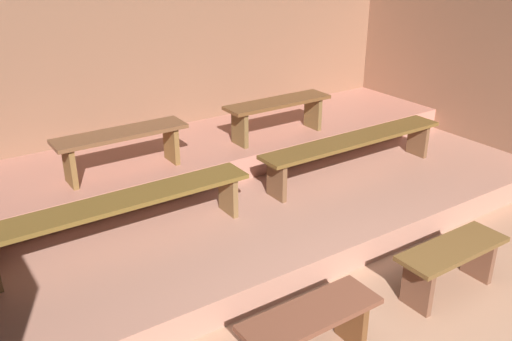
{
  "coord_description": "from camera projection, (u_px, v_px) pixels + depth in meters",
  "views": [
    {
      "loc": [
        -2.54,
        -1.36,
        2.59
      ],
      "look_at": [
        0.22,
        2.71,
        0.44
      ],
      "focal_mm": 38.67,
      "sensor_mm": 36.0,
      "label": 1
    }
  ],
  "objects": [
    {
      "name": "ground",
      "position": [
        272.0,
        245.0,
        5.02
      ],
      "size": [
        7.13,
        5.08,
        0.08
      ],
      "primitive_type": "cube",
      "color": "tan"
    },
    {
      "name": "wall_back",
      "position": [
        160.0,
        67.0,
        6.17
      ],
      "size": [
        7.13,
        0.06,
        2.38
      ],
      "primitive_type": "cube",
      "color": "brown",
      "rests_on": "ground"
    },
    {
      "name": "wall_right",
      "position": [
        505.0,
        67.0,
        6.16
      ],
      "size": [
        0.06,
        5.08,
        2.38
      ],
      "primitive_type": "cube",
      "color": "brown",
      "rests_on": "ground"
    },
    {
      "name": "platform_lower",
      "position": [
        232.0,
        201.0,
        5.47
      ],
      "size": [
        6.33,
        2.9,
        0.24
      ],
      "primitive_type": "cube",
      "color": "#AC7663",
      "rests_on": "ground"
    },
    {
      "name": "platform_middle",
      "position": [
        193.0,
        154.0,
        5.98
      ],
      "size": [
        6.33,
        1.32,
        0.24
      ],
      "primitive_type": "cube",
      "color": "#B37260",
      "rests_on": "platform_lower"
    },
    {
      "name": "bench_floor_left",
      "position": [
        310.0,
        326.0,
        3.48
      ],
      "size": [
        0.95,
        0.33,
        0.41
      ],
      "color": "brown",
      "rests_on": "ground"
    },
    {
      "name": "bench_floor_right",
      "position": [
        451.0,
        259.0,
        4.19
      ],
      "size": [
        0.95,
        0.33,
        0.41
      ],
      "color": "brown",
      "rests_on": "ground"
    },
    {
      "name": "bench_lower_left",
      "position": [
        122.0,
        208.0,
        4.36
      ],
      "size": [
        2.21,
        0.33,
        0.41
      ],
      "color": "brown",
      "rests_on": "platform_lower"
    },
    {
      "name": "bench_lower_right",
      "position": [
        354.0,
        144.0,
        5.64
      ],
      "size": [
        2.21,
        0.33,
        0.41
      ],
      "color": "brown",
      "rests_on": "platform_lower"
    },
    {
      "name": "bench_middle_left",
      "position": [
        122.0,
        142.0,
        5.1
      ],
      "size": [
        1.24,
        0.33,
        0.41
      ],
      "color": "brown",
      "rests_on": "platform_middle"
    },
    {
      "name": "bench_middle_right",
      "position": [
        278.0,
        109.0,
        6.02
      ],
      "size": [
        1.24,
        0.33,
        0.41
      ],
      "color": "brown",
      "rests_on": "platform_middle"
    }
  ]
}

